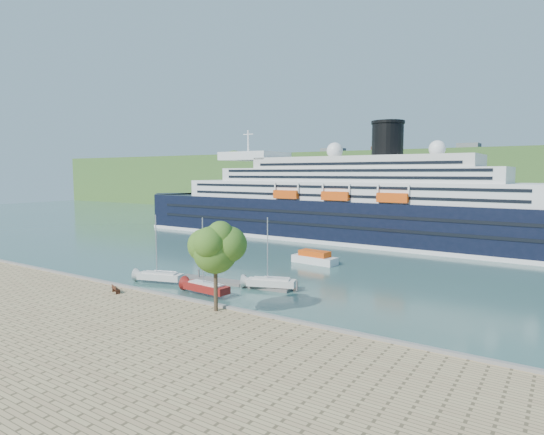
{
  "coord_description": "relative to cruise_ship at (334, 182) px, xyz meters",
  "views": [
    {
      "loc": [
        41.06,
        -38.0,
        15.73
      ],
      "look_at": [
        -3.35,
        30.0,
        7.76
      ],
      "focal_mm": 30.0,
      "sensor_mm": 36.0,
      "label": 1
    }
  ],
  "objects": [
    {
      "name": "ground",
      "position": [
        5.22,
        -59.74,
        -13.54
      ],
      "size": [
        400.0,
        400.0,
        0.0
      ],
      "primitive_type": "plane",
      "color": "#305653",
      "rests_on": "ground"
    },
    {
      "name": "far_hillside",
      "position": [
        5.22,
        85.26,
        -1.54
      ],
      "size": [
        400.0,
        50.0,
        24.0
      ],
      "primitive_type": "cube",
      "color": "#386227",
      "rests_on": "ground"
    },
    {
      "name": "quay_coping",
      "position": [
        5.22,
        -59.94,
        -12.39
      ],
      "size": [
        220.0,
        0.5,
        0.3
      ],
      "primitive_type": "cube",
      "color": "slate",
      "rests_on": "promenade"
    },
    {
      "name": "cruise_ship",
      "position": [
        0.0,
        0.0,
        0.0
      ],
      "size": [
        120.94,
        20.03,
        27.08
      ],
      "primitive_type": null,
      "rotation": [
        0.0,
        0.0,
        -0.02
      ],
      "color": "black",
      "rests_on": "ground"
    },
    {
      "name": "park_bench",
      "position": [
        0.21,
        -62.38,
        -12.0
      ],
      "size": [
        1.81,
        1.24,
        1.07
      ],
      "primitive_type": null,
      "rotation": [
        0.0,
        0.0,
        -0.36
      ],
      "color": "#4C2615",
      "rests_on": "promenade"
    },
    {
      "name": "promenade_tree",
      "position": [
        15.25,
        -61.24,
        -7.28
      ],
      "size": [
        6.36,
        6.36,
        10.53
      ],
      "primitive_type": null,
      "color": "#2C5616",
      "rests_on": "promenade"
    },
    {
      "name": "floating_pontoon",
      "position": [
        7.07,
        -47.82,
        -13.34
      ],
      "size": [
        17.94,
        4.11,
        0.4
      ],
      "primitive_type": null,
      "rotation": [
        0.0,
        0.0,
        0.11
      ],
      "color": "slate",
      "rests_on": "ground"
    },
    {
      "name": "sailboat_white_near",
      "position": [
        -2.08,
        -53.03,
        -8.85
      ],
      "size": [
        7.54,
        4.0,
        9.39
      ],
      "primitive_type": null,
      "rotation": [
        0.0,
        0.0,
        0.29
      ],
      "color": "silver",
      "rests_on": "ground"
    },
    {
      "name": "sailboat_red",
      "position": [
        7.76,
        -54.3,
        -8.74
      ],
      "size": [
        7.56,
        2.58,
        9.6
      ],
      "primitive_type": null,
      "rotation": [
        0.0,
        0.0,
        -0.07
      ],
      "color": "maroon",
      "rests_on": "ground"
    },
    {
      "name": "sailboat_white_far",
      "position": [
        13.27,
        -47.39,
        -8.85
      ],
      "size": [
        7.52,
        4.3,
        9.38
      ],
      "primitive_type": null,
      "rotation": [
        0.0,
        0.0,
        0.34
      ],
      "color": "silver",
      "rests_on": "ground"
    },
    {
      "name": "tender_launch",
      "position": [
        9.8,
        -28.3,
        -12.41
      ],
      "size": [
        8.44,
        3.67,
        2.26
      ],
      "primitive_type": null,
      "rotation": [
        0.0,
        0.0,
        -0.11
      ],
      "color": "#E1490D",
      "rests_on": "ground"
    }
  ]
}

